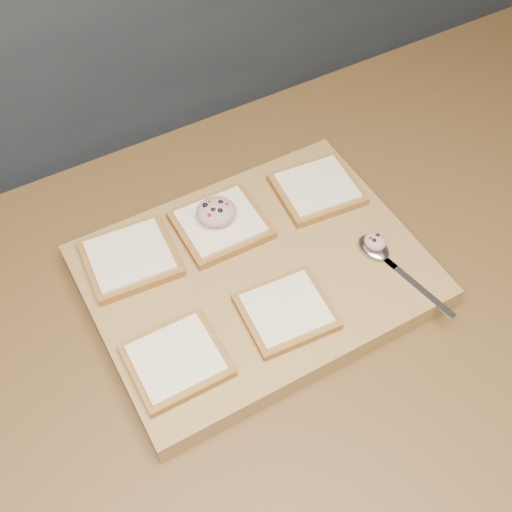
# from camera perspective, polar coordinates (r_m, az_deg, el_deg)

# --- Properties ---
(ground) EXTENTS (4.00, 4.00, 0.00)m
(ground) POSITION_cam_1_polar(r_m,az_deg,el_deg) (1.75, 0.83, -20.30)
(ground) COLOR #515459
(ground) RESTS_ON ground
(island_counter) EXTENTS (2.00, 0.80, 0.90)m
(island_counter) POSITION_cam_1_polar(r_m,az_deg,el_deg) (1.32, 1.07, -14.63)
(island_counter) COLOR slate
(island_counter) RESTS_ON ground
(back_counter) EXTENTS (3.60, 0.62, 0.94)m
(back_counter) POSITION_cam_1_polar(r_m,az_deg,el_deg) (2.23, -18.56, 17.46)
(back_counter) COLOR slate
(back_counter) RESTS_ON ground
(cutting_board) EXTENTS (0.47, 0.35, 0.04)m
(cutting_board) POSITION_cam_1_polar(r_m,az_deg,el_deg) (0.93, -0.00, -1.77)
(cutting_board) COLOR #A87F48
(cutting_board) RESTS_ON island_counter
(bread_far_left) EXTENTS (0.13, 0.12, 0.02)m
(bread_far_left) POSITION_cam_1_polar(r_m,az_deg,el_deg) (0.93, -11.12, -0.17)
(bread_far_left) COLOR #A17229
(bread_far_left) RESTS_ON cutting_board
(bread_far_center) EXTENTS (0.13, 0.12, 0.02)m
(bread_far_center) POSITION_cam_1_polar(r_m,az_deg,el_deg) (0.96, -3.17, 2.83)
(bread_far_center) COLOR #A17229
(bread_far_center) RESTS_ON cutting_board
(bread_far_right) EXTENTS (0.13, 0.12, 0.02)m
(bread_far_right) POSITION_cam_1_polar(r_m,az_deg,el_deg) (1.01, 5.44, 5.98)
(bread_far_right) COLOR #A17229
(bread_far_right) RESTS_ON cutting_board
(bread_near_left) EXTENTS (0.12, 0.11, 0.02)m
(bread_near_left) POSITION_cam_1_polar(r_m,az_deg,el_deg) (0.83, -7.11, -9.17)
(bread_near_left) COLOR #A17229
(bread_near_left) RESTS_ON cutting_board
(bread_near_center) EXTENTS (0.12, 0.11, 0.02)m
(bread_near_center) POSITION_cam_1_polar(r_m,az_deg,el_deg) (0.87, 2.70, -4.92)
(bread_near_center) COLOR #A17229
(bread_near_center) RESTS_ON cutting_board
(tuna_salad_dollop) EXTENTS (0.06, 0.06, 0.03)m
(tuna_salad_dollop) POSITION_cam_1_polar(r_m,az_deg,el_deg) (0.94, -3.57, 3.96)
(tuna_salad_dollop) COLOR tan
(tuna_salad_dollop) RESTS_ON bread_far_center
(spoon) EXTENTS (0.05, 0.18, 0.01)m
(spoon) POSITION_cam_1_polar(r_m,az_deg,el_deg) (0.94, 10.97, 0.23)
(spoon) COLOR silver
(spoon) RESTS_ON cutting_board
(spoon_salad) EXTENTS (0.03, 0.03, 0.02)m
(spoon_salad) POSITION_cam_1_polar(r_m,az_deg,el_deg) (0.93, 10.54, 1.30)
(spoon_salad) COLOR tan
(spoon_salad) RESTS_ON spoon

